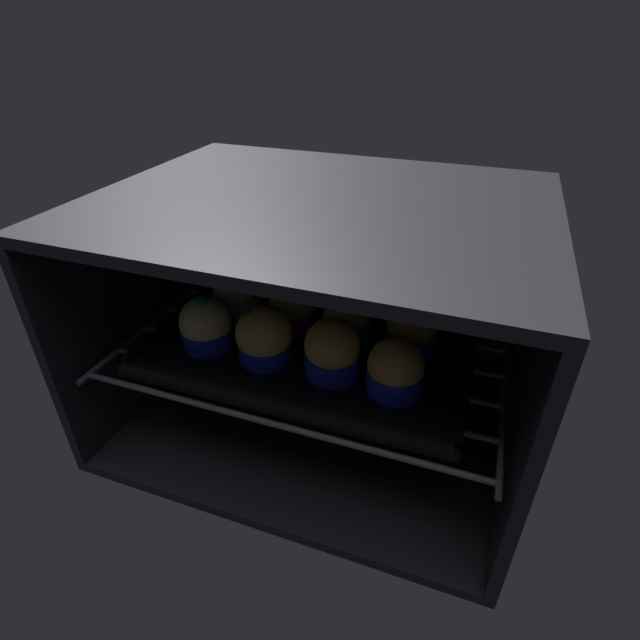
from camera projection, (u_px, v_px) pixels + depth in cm
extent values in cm
cube|color=black|center=(320.00, 410.00, 82.08)|extent=(59.00, 47.00, 1.50)
cube|color=black|center=(320.00, 204.00, 63.21)|extent=(59.00, 47.00, 1.50)
cube|color=black|center=(362.00, 259.00, 90.77)|extent=(59.00, 1.50, 34.00)
cube|color=black|center=(157.00, 289.00, 80.94)|extent=(1.50, 47.00, 34.00)
cube|color=black|center=(525.00, 360.00, 64.35)|extent=(1.50, 47.00, 34.00)
cylinder|color=#51515B|center=(267.00, 422.00, 59.32)|extent=(54.00, 0.80, 0.80)
cylinder|color=#51515B|center=(287.00, 390.00, 64.36)|extent=(54.00, 0.80, 0.80)
cylinder|color=#51515B|center=(305.00, 363.00, 69.41)|extent=(54.00, 0.80, 0.80)
cylinder|color=#51515B|center=(320.00, 339.00, 74.45)|extent=(54.00, 0.80, 0.80)
cylinder|color=#51515B|center=(333.00, 319.00, 79.50)|extent=(54.00, 0.80, 0.80)
cylinder|color=#51515B|center=(345.00, 300.00, 84.54)|extent=(54.00, 0.80, 0.80)
cylinder|color=#51515B|center=(355.00, 284.00, 89.59)|extent=(54.00, 0.80, 0.80)
cylinder|color=#51515B|center=(170.00, 308.00, 82.24)|extent=(0.80, 42.00, 0.80)
cylinder|color=#51515B|center=(506.00, 377.00, 66.66)|extent=(0.80, 42.00, 0.80)
cube|color=black|center=(320.00, 334.00, 73.88)|extent=(45.30, 36.11, 1.20)
cube|color=black|center=(270.00, 402.00, 59.23)|extent=(45.30, 0.80, 1.00)
cube|color=black|center=(354.00, 277.00, 87.36)|extent=(45.30, 0.80, 1.00)
cube|color=black|center=(192.00, 303.00, 79.71)|extent=(0.80, 36.11, 1.00)
cube|color=black|center=(473.00, 358.00, 66.88)|extent=(0.80, 36.11, 1.00)
cylinder|color=#1928B7|center=(208.00, 336.00, 69.57)|extent=(7.14, 7.14, 3.15)
sphere|color=#E0CC7A|center=(206.00, 322.00, 68.31)|extent=(7.40, 7.40, 7.40)
sphere|color=#1E6023|center=(203.00, 304.00, 66.63)|extent=(2.43, 2.43, 2.43)
cylinder|color=#1928B7|center=(265.00, 349.00, 66.74)|extent=(7.14, 7.14, 3.15)
sphere|color=gold|center=(264.00, 333.00, 65.33)|extent=(7.70, 7.70, 7.70)
sphere|color=#1E6023|center=(251.00, 318.00, 64.18)|extent=(2.46, 2.46, 2.46)
cylinder|color=#1928B7|center=(332.00, 364.00, 64.02)|extent=(7.14, 7.14, 3.15)
sphere|color=gold|center=(332.00, 345.00, 62.44)|extent=(7.23, 7.23, 7.23)
cylinder|color=#1928B7|center=(394.00, 379.00, 61.25)|extent=(7.14, 7.14, 3.15)
sphere|color=gold|center=(396.00, 365.00, 60.02)|extent=(7.08, 7.08, 7.08)
sphere|color=#28702D|center=(405.00, 352.00, 58.79)|extent=(2.28, 2.28, 2.28)
cylinder|color=silver|center=(237.00, 307.00, 76.39)|extent=(7.14, 7.14, 3.15)
sphere|color=#E0CC7A|center=(235.00, 291.00, 74.85)|extent=(6.89, 6.89, 6.89)
sphere|color=#19511E|center=(233.00, 280.00, 72.98)|extent=(1.80, 1.80, 1.80)
cylinder|color=#7A238C|center=(293.00, 316.00, 74.05)|extent=(7.14, 7.14, 3.15)
sphere|color=gold|center=(293.00, 304.00, 72.90)|extent=(7.12, 7.12, 7.12)
cylinder|color=#0C8C84|center=(347.00, 328.00, 71.23)|extent=(7.14, 7.14, 3.15)
sphere|color=gold|center=(347.00, 316.00, 70.09)|extent=(6.87, 6.87, 6.87)
cylinder|color=#1928B7|center=(410.00, 340.00, 68.61)|extent=(7.14, 7.14, 3.15)
sphere|color=gold|center=(412.00, 323.00, 67.07)|extent=(7.13, 7.13, 7.13)
sphere|color=#1E6023|center=(411.00, 314.00, 64.97)|extent=(1.73, 1.73, 1.73)
cylinder|color=red|center=(262.00, 280.00, 84.20)|extent=(7.14, 7.14, 3.15)
sphere|color=gold|center=(261.00, 268.00, 83.03)|extent=(7.84, 7.84, 7.84)
sphere|color=#28702D|center=(255.00, 253.00, 81.26)|extent=(2.50, 2.50, 2.50)
cylinder|color=#0C8C84|center=(312.00, 289.00, 81.35)|extent=(7.14, 7.14, 3.15)
sphere|color=gold|center=(312.00, 277.00, 80.17)|extent=(7.22, 7.22, 7.22)
sphere|color=#1E6023|center=(311.00, 264.00, 79.01)|extent=(1.93, 1.93, 1.93)
cylinder|color=#1928B7|center=(365.00, 299.00, 78.60)|extent=(7.14, 7.14, 3.15)
sphere|color=#DBBC60|center=(365.00, 287.00, 77.45)|extent=(7.16, 7.16, 7.16)
sphere|color=#1E6023|center=(366.00, 272.00, 75.94)|extent=(2.30, 2.30, 2.30)
cylinder|color=silver|center=(425.00, 308.00, 76.22)|extent=(7.14, 7.14, 3.15)
sphere|color=#DBBC60|center=(427.00, 294.00, 74.96)|extent=(7.67, 7.67, 7.67)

